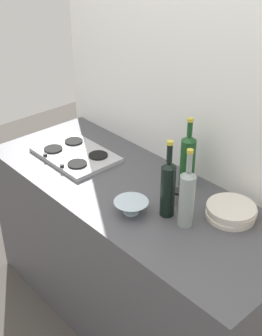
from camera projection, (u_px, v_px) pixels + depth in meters
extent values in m
plane|color=#47423D|center=(131.00, 311.00, 2.80)|extent=(6.00, 6.00, 0.00)
cube|color=#4C4C51|center=(131.00, 255.00, 2.57)|extent=(1.80, 0.70, 0.90)
cube|color=white|center=(185.00, 109.00, 2.40)|extent=(1.90, 0.06, 2.47)
cube|color=#B2B2B7|center=(76.00, 155.00, 2.63)|extent=(0.47, 0.33, 0.02)
cylinder|color=black|center=(53.00, 149.00, 2.66)|extent=(0.11, 0.11, 0.01)
cylinder|color=black|center=(77.00, 164.00, 2.51)|extent=(0.11, 0.11, 0.01)
cylinder|color=black|center=(74.00, 141.00, 2.74)|extent=(0.11, 0.11, 0.01)
cylinder|color=black|center=(98.00, 155.00, 2.59)|extent=(0.11, 0.11, 0.01)
cylinder|color=black|center=(45.00, 155.00, 2.59)|extent=(0.02, 0.02, 0.02)
cylinder|color=black|center=(62.00, 166.00, 2.48)|extent=(0.02, 0.02, 0.02)
cylinder|color=silver|center=(230.00, 216.00, 2.13)|extent=(0.23, 0.23, 0.01)
cylinder|color=silver|center=(230.00, 214.00, 2.12)|extent=(0.23, 0.23, 0.01)
cylinder|color=silver|center=(232.00, 212.00, 2.11)|extent=(0.23, 0.23, 0.01)
cylinder|color=silver|center=(232.00, 209.00, 2.11)|extent=(0.23, 0.23, 0.01)
cylinder|color=silver|center=(231.00, 207.00, 2.10)|extent=(0.23, 0.23, 0.01)
cylinder|color=#19471E|center=(187.00, 163.00, 2.31)|extent=(0.08, 0.08, 0.26)
cone|color=#19471E|center=(189.00, 138.00, 2.24)|extent=(0.08, 0.08, 0.03)
cylinder|color=#19471E|center=(190.00, 129.00, 2.21)|extent=(0.03, 0.03, 0.07)
cylinder|color=gold|center=(190.00, 120.00, 2.19)|extent=(0.03, 0.03, 0.02)
cylinder|color=black|center=(168.00, 191.00, 2.09)|extent=(0.07, 0.07, 0.26)
cone|color=black|center=(169.00, 165.00, 2.02)|extent=(0.07, 0.07, 0.02)
cylinder|color=black|center=(170.00, 153.00, 1.99)|extent=(0.03, 0.03, 0.09)
cylinder|color=gold|center=(170.00, 143.00, 1.96)|extent=(0.03, 0.03, 0.02)
cylinder|color=gray|center=(187.00, 201.00, 2.02)|extent=(0.07, 0.07, 0.26)
cone|color=gray|center=(189.00, 174.00, 1.95)|extent=(0.07, 0.07, 0.03)
cylinder|color=gray|center=(189.00, 162.00, 1.92)|extent=(0.02, 0.02, 0.09)
cylinder|color=gold|center=(190.00, 151.00, 1.90)|extent=(0.03, 0.03, 0.02)
cylinder|color=silver|center=(131.00, 211.00, 2.16)|extent=(0.07, 0.07, 0.01)
cone|color=silver|center=(131.00, 206.00, 2.15)|extent=(0.17, 0.17, 0.05)
cylinder|color=#9E998C|center=(179.00, 198.00, 2.22)|extent=(0.06, 0.06, 0.06)
cylinder|color=black|center=(179.00, 191.00, 2.20)|extent=(0.06, 0.06, 0.01)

